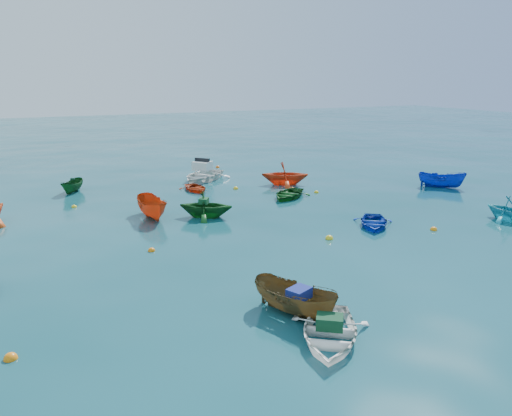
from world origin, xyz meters
name	(u,v)px	position (x,y,z in m)	size (l,w,h in m)	color
ground	(304,243)	(0.00, 0.00, 0.00)	(160.00, 160.00, 0.00)	#093C43
dinghy_white_near	(329,340)	(-3.74, -7.67, 0.00)	(2.35, 3.28, 0.68)	white
sampan_brown_mid	(295,315)	(-3.84, -5.89, 0.00)	(1.17, 3.10, 1.20)	brown
dinghy_blue_se	(373,226)	(4.43, 0.71, 0.00)	(2.00, 2.79, 0.58)	#0D31A5
dinghy_green_e	(288,198)	(3.50, 7.76, 0.00)	(2.18, 3.05, 0.63)	#114B18
dinghy_cyan_se	(508,220)	(11.35, -1.50, 0.00)	(2.25, 2.61, 1.37)	teal
sampan_orange_n	(153,218)	(-5.11, 6.90, 0.00)	(1.24, 3.29, 1.27)	#B93A11
dinghy_green_n	(206,217)	(-2.54, 5.83, 0.00)	(2.41, 2.79, 1.47)	#12511B
sampan_blue_far	(441,187)	(14.16, 5.90, 0.00)	(1.14, 3.02, 1.17)	#0D28A4
dinghy_red_far	(196,191)	(-1.00, 12.03, 0.00)	(1.78, 2.49, 0.52)	#AF2F0E
dinghy_orange_far	(285,185)	(5.12, 11.17, 0.00)	(2.71, 3.15, 1.66)	red
sampan_green_far	(73,192)	(-8.26, 14.96, 0.00)	(0.92, 2.44, 0.95)	#0F4219
motorboat_white	(203,180)	(0.55, 15.02, 0.00)	(3.07, 4.29, 1.49)	white
tarp_green_a	(330,322)	(-3.68, -7.59, 0.52)	(0.75, 0.57, 0.36)	#104124
tarp_blue_a	(299,293)	(-3.78, -6.03, 0.77)	(0.71, 0.53, 0.34)	navy
tarp_green_b	(204,201)	(-2.62, 5.88, 0.88)	(0.59, 0.45, 0.29)	#134C25
buoy_or_a	(11,359)	(-11.87, -4.87, 0.00)	(0.36, 0.36, 0.36)	orange
buoy_ye_a	(329,239)	(1.31, -0.07, 0.00)	(0.36, 0.36, 0.36)	yellow
buoy_or_b	(434,230)	(6.64, -1.09, 0.00)	(0.34, 0.34, 0.34)	orange
buoy_ye_b	(74,207)	(-8.62, 10.95, 0.00)	(0.29, 0.29, 0.29)	yellow
buoy_or_c	(152,251)	(-6.45, 1.82, 0.00)	(0.31, 0.31, 0.31)	orange
buoy_ye_c	(236,189)	(1.53, 11.33, 0.00)	(0.34, 0.34, 0.34)	yellow
buoy_or_d	(292,189)	(4.84, 9.62, 0.00)	(0.32, 0.32, 0.32)	#D3580B
buoy_or_e	(218,168)	(3.31, 19.25, 0.00)	(0.32, 0.32, 0.32)	#FF600D
buoy_ye_e	(316,193)	(5.76, 8.12, 0.00)	(0.30, 0.30, 0.30)	yellow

